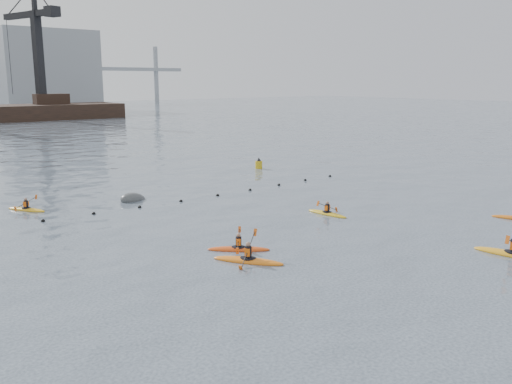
# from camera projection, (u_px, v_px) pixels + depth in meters

# --- Properties ---
(ground) EXTENTS (400.00, 400.00, 0.00)m
(ground) POSITION_uv_depth(u_px,v_px,m) (487.00, 314.00, 18.96)
(ground) COLOR #323B49
(ground) RESTS_ON ground
(float_line) EXTENTS (33.24, 0.73, 0.24)m
(float_line) POSITION_uv_depth(u_px,v_px,m) (159.00, 204.00, 35.83)
(float_line) COLOR black
(float_line) RESTS_ON ground
(kayaker_0) EXTENTS (2.42, 3.13, 1.39)m
(kayaker_0) POSITION_uv_depth(u_px,v_px,m) (248.00, 260.00, 24.37)
(kayaker_0) COLOR orange
(kayaker_0) RESTS_ON ground
(kayaker_2) EXTENTS (2.69, 2.41, 1.04)m
(kayaker_2) POSITION_uv_depth(u_px,v_px,m) (239.00, 248.00, 26.07)
(kayaker_2) COLOR #D14613
(kayaker_2) RESTS_ON ground
(kayaker_3) EXTENTS (2.00, 2.94, 1.10)m
(kayaker_3) POSITION_uv_depth(u_px,v_px,m) (327.00, 213.00, 33.05)
(kayaker_3) COLOR gold
(kayaker_3) RESTS_ON ground
(kayaker_5) EXTENTS (1.95, 2.74, 0.94)m
(kayaker_5) POSITION_uv_depth(u_px,v_px,m) (26.00, 209.00, 34.10)
(kayaker_5) COLOR gold
(kayaker_5) RESTS_ON ground
(mooring_buoy) EXTENTS (2.50, 1.83, 1.44)m
(mooring_buoy) POSITION_uv_depth(u_px,v_px,m) (133.00, 200.00, 37.03)
(mooring_buoy) COLOR #414346
(mooring_buoy) RESTS_ON ground
(nav_buoy) EXTENTS (0.65, 0.65, 1.19)m
(nav_buoy) POSITION_uv_depth(u_px,v_px,m) (259.00, 165.00, 50.31)
(nav_buoy) COLOR gold
(nav_buoy) RESTS_ON ground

